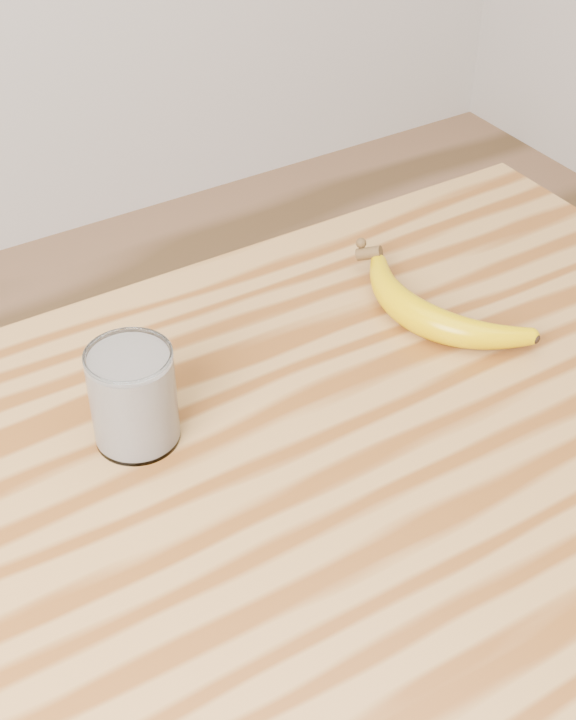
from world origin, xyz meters
TOP-DOWN VIEW (x-y plane):
  - room at (0.00, 0.00)m, footprint 4.04×4.04m
  - table at (0.00, 0.00)m, footprint 1.20×0.80m
  - smoothie_glass at (-0.11, 0.15)m, footprint 0.09×0.09m
  - banana at (0.24, 0.13)m, footprint 0.20×0.35m

SIDE VIEW (x-z plane):
  - table at x=0.00m, z-range 0.32..1.22m
  - banana at x=0.24m, z-range 0.90..0.94m
  - smoothie_glass at x=-0.11m, z-range 0.90..1.01m
  - room at x=0.00m, z-range 0.00..2.70m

